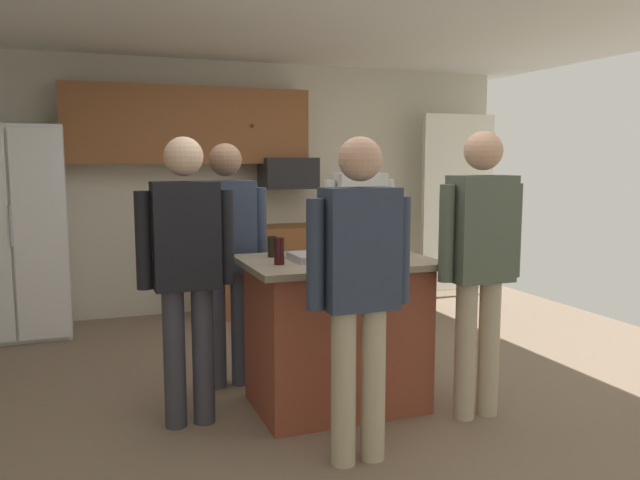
{
  "coord_description": "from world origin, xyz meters",
  "views": [
    {
      "loc": [
        -1.43,
        -3.86,
        1.59
      ],
      "look_at": [
        0.07,
        0.13,
        1.05
      ],
      "focal_mm": 35.65,
      "sensor_mm": 36.0,
      "label": 1
    }
  ],
  "objects_px": {
    "glass_dark_ale": "(352,242)",
    "serving_tray": "(326,256)",
    "person_guest_by_door": "(480,254)",
    "person_host_foreground": "(359,236)",
    "microwave_over_range": "(288,173)",
    "person_elder_center": "(359,278)",
    "refrigerator": "(16,232)",
    "glass_short_whisky": "(272,247)",
    "person_guest_right": "(227,248)",
    "glass_pilsner": "(279,251)",
    "person_guest_left": "(186,261)",
    "kitchen_island": "(336,332)"
  },
  "relations": [
    {
      "from": "glass_dark_ale",
      "to": "serving_tray",
      "type": "xyz_separation_m",
      "value": [
        -0.27,
        -0.21,
        -0.05
      ]
    },
    {
      "from": "person_guest_by_door",
      "to": "person_host_foreground",
      "type": "bearing_deg",
      "value": -43.7
    },
    {
      "from": "person_guest_by_door",
      "to": "serving_tray",
      "type": "xyz_separation_m",
      "value": [
        -0.82,
        0.47,
        -0.04
      ]
    },
    {
      "from": "microwave_over_range",
      "to": "person_guest_by_door",
      "type": "bearing_deg",
      "value": -86.07
    },
    {
      "from": "person_elder_center",
      "to": "glass_dark_ale",
      "type": "xyz_separation_m",
      "value": [
        0.38,
        0.98,
        0.05
      ]
    },
    {
      "from": "refrigerator",
      "to": "person_guest_by_door",
      "type": "bearing_deg",
      "value": -47.02
    },
    {
      "from": "glass_short_whisky",
      "to": "serving_tray",
      "type": "relative_size",
      "value": 0.3
    },
    {
      "from": "microwave_over_range",
      "to": "person_guest_right",
      "type": "xyz_separation_m",
      "value": [
        -1.1,
        -2.06,
        -0.47
      ]
    },
    {
      "from": "microwave_over_range",
      "to": "glass_pilsner",
      "type": "distance_m",
      "value": 2.94
    },
    {
      "from": "microwave_over_range",
      "to": "person_elder_center",
      "type": "height_order",
      "value": "person_elder_center"
    },
    {
      "from": "serving_tray",
      "to": "person_host_foreground",
      "type": "bearing_deg",
      "value": 51.9
    },
    {
      "from": "glass_pilsner",
      "to": "glass_dark_ale",
      "type": "distance_m",
      "value": 0.68
    },
    {
      "from": "person_guest_right",
      "to": "person_guest_by_door",
      "type": "bearing_deg",
      "value": 7.77
    },
    {
      "from": "person_guest_left",
      "to": "glass_pilsner",
      "type": "xyz_separation_m",
      "value": [
        0.53,
        -0.11,
        0.05
      ]
    },
    {
      "from": "kitchen_island",
      "to": "glass_short_whisky",
      "type": "bearing_deg",
      "value": 148.28
    },
    {
      "from": "person_guest_right",
      "to": "serving_tray",
      "type": "distance_m",
      "value": 0.79
    },
    {
      "from": "person_guest_by_door",
      "to": "glass_dark_ale",
      "type": "xyz_separation_m",
      "value": [
        -0.55,
        0.69,
        0.01
      ]
    },
    {
      "from": "refrigerator",
      "to": "person_guest_left",
      "type": "relative_size",
      "value": 1.1
    },
    {
      "from": "refrigerator",
      "to": "person_elder_center",
      "type": "relative_size",
      "value": 1.11
    },
    {
      "from": "serving_tray",
      "to": "glass_pilsner",
      "type": "bearing_deg",
      "value": -165.17
    },
    {
      "from": "glass_pilsner",
      "to": "glass_short_whisky",
      "type": "distance_m",
      "value": 0.31
    },
    {
      "from": "kitchen_island",
      "to": "person_host_foreground",
      "type": "bearing_deg",
      "value": 55.98
    },
    {
      "from": "person_host_foreground",
      "to": "microwave_over_range",
      "type": "bearing_deg",
      "value": -148.18
    },
    {
      "from": "glass_pilsner",
      "to": "glass_short_whisky",
      "type": "height_order",
      "value": "glass_pilsner"
    },
    {
      "from": "microwave_over_range",
      "to": "glass_pilsner",
      "type": "height_order",
      "value": "microwave_over_range"
    },
    {
      "from": "glass_pilsner",
      "to": "microwave_over_range",
      "type": "bearing_deg",
      "value": 71.2
    },
    {
      "from": "refrigerator",
      "to": "person_host_foreground",
      "type": "xyz_separation_m",
      "value": [
        2.52,
        -1.88,
        0.07
      ]
    },
    {
      "from": "microwave_over_range",
      "to": "person_elder_center",
      "type": "relative_size",
      "value": 0.33
    },
    {
      "from": "person_guest_by_door",
      "to": "person_guest_right",
      "type": "bearing_deg",
      "value": -7.39
    },
    {
      "from": "person_host_foreground",
      "to": "glass_dark_ale",
      "type": "distance_m",
      "value": 0.52
    },
    {
      "from": "microwave_over_range",
      "to": "glass_dark_ale",
      "type": "height_order",
      "value": "microwave_over_range"
    },
    {
      "from": "person_host_foreground",
      "to": "person_guest_by_door",
      "type": "bearing_deg",
      "value": 48.33
    },
    {
      "from": "person_guest_left",
      "to": "glass_short_whisky",
      "type": "xyz_separation_m",
      "value": [
        0.58,
        0.19,
        0.03
      ]
    },
    {
      "from": "person_guest_right",
      "to": "serving_tray",
      "type": "xyz_separation_m",
      "value": [
        0.5,
        -0.61,
        0.0
      ]
    },
    {
      "from": "kitchen_island",
      "to": "person_guest_left",
      "type": "xyz_separation_m",
      "value": [
        -0.94,
        0.03,
        0.51
      ]
    },
    {
      "from": "refrigerator",
      "to": "glass_dark_ale",
      "type": "distance_m",
      "value": 3.26
    },
    {
      "from": "person_guest_right",
      "to": "person_guest_left",
      "type": "relative_size",
      "value": 0.99
    },
    {
      "from": "glass_pilsner",
      "to": "glass_short_whisky",
      "type": "xyz_separation_m",
      "value": [
        0.04,
        0.3,
        -0.01
      ]
    },
    {
      "from": "person_guest_right",
      "to": "glass_pilsner",
      "type": "distance_m",
      "value": 0.72
    },
    {
      "from": "person_guest_right",
      "to": "person_guest_by_door",
      "type": "xyz_separation_m",
      "value": [
        1.32,
        -1.08,
        0.04
      ]
    },
    {
      "from": "microwave_over_range",
      "to": "kitchen_island",
      "type": "height_order",
      "value": "microwave_over_range"
    },
    {
      "from": "kitchen_island",
      "to": "person_host_foreground",
      "type": "height_order",
      "value": "person_host_foreground"
    },
    {
      "from": "person_guest_left",
      "to": "glass_short_whisky",
      "type": "height_order",
      "value": "person_guest_left"
    },
    {
      "from": "person_guest_by_door",
      "to": "microwave_over_range",
      "type": "bearing_deg",
      "value": -54.09
    },
    {
      "from": "kitchen_island",
      "to": "person_guest_left",
      "type": "height_order",
      "value": "person_guest_left"
    },
    {
      "from": "kitchen_island",
      "to": "person_guest_by_door",
      "type": "distance_m",
      "value": 1.03
    },
    {
      "from": "kitchen_island",
      "to": "microwave_over_range",
      "type": "bearing_deg",
      "value": 78.72
    },
    {
      "from": "refrigerator",
      "to": "person_guest_left",
      "type": "distance_m",
      "value": 2.77
    },
    {
      "from": "person_elder_center",
      "to": "person_guest_by_door",
      "type": "height_order",
      "value": "person_guest_by_door"
    },
    {
      "from": "person_elder_center",
      "to": "refrigerator",
      "type": "bearing_deg",
      "value": 43.12
    }
  ]
}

